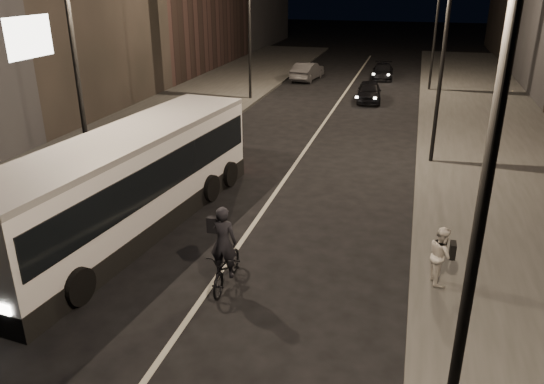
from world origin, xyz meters
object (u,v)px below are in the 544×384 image
Objects in this scene: city_bus at (130,179)px; car_mid at (307,71)px; streetlight_right_mid at (438,35)px; pedestrian_woman at (441,255)px; streetlight_left_far at (253,14)px; car_near at (369,91)px; streetlight_right_far at (433,11)px; cyclist_on_bicycle at (226,260)px; streetlight_right_near at (466,165)px; streetlight_left_near at (82,51)px; car_far at (383,71)px.

city_bus reaches higher than car_mid.
streetlight_right_mid reaches higher than pedestrian_woman.
car_near is at bearing 13.76° from streetlight_left_far.
streetlight_right_far reaches higher than pedestrian_woman.
streetlight_left_far is 1.94× the size of car_mid.
city_bus is at bearing 146.65° from cyclist_on_bicycle.
city_bus reaches higher than car_near.
pedestrian_woman is (0.37, -10.00, -4.43)m from streetlight_right_mid.
streetlight_right_near is at bearing 163.35° from pedestrian_woman.
car_near is at bearing -2.96° from pedestrian_woman.
streetlight_left_near is 8.08m from cyclist_on_bicycle.
car_near is (-3.51, 11.75, -4.73)m from streetlight_right_mid.
car_far is (5.59, 2.20, -0.12)m from car_mid.
pedestrian_woman is at bearing -85.85° from car_far.
streetlight_right_far is 7.20m from car_far.
pedestrian_woman reaches higher than car_mid.
streetlight_left_near is 29.62m from car_far.
streetlight_right_mid is (0.00, 16.00, 0.00)m from streetlight_right_near.
cyclist_on_bicycle is (5.73, -3.38, -4.59)m from streetlight_left_near.
streetlight_right_far is at bearing 78.11° from cyclist_on_bicycle.
pedestrian_woman is at bearing -10.27° from streetlight_left_near.
streetlight_left_near is 2.08× the size of car_far.
car_mid is at bearing 95.87° from cyclist_on_bicycle.
city_bus is at bearing -27.77° from streetlight_left_near.
car_far is (-3.62, 30.28, -0.37)m from pedestrian_woman.
cyclist_on_bicycle is at bearing -113.43° from streetlight_right_mid.
streetlight_right_far is 28.20m from cyclist_on_bicycle.
streetlight_left_far is at bearing -128.49° from car_far.
car_mid is (-8.84, 34.07, -4.67)m from streetlight_right_near.
car_far is at bearing 85.24° from city_bus.
car_far is at bearing 127.19° from streetlight_right_far.
streetlight_right_near and streetlight_right_far have the same top height.
car_mid is at bearing -161.16° from car_far.
car_far is (5.69, 29.19, -1.13)m from city_bus.
streetlight_right_far is 1.00× the size of streetlight_left_near.
streetlight_left_far reaches higher than cyclist_on_bicycle.
car_mid is at bearing 125.35° from car_near.
pedestrian_woman is at bearing -87.85° from streetlight_right_mid.
pedestrian_woman reaches higher than car_near.
car_near is (-3.51, 27.75, -4.73)m from streetlight_right_near.
pedestrian_woman is (0.37, 6.00, -4.43)m from streetlight_right_near.
streetlight_right_near is 32.00m from streetlight_right_far.
streetlight_right_near is 1.00× the size of streetlight_right_mid.
car_near is at bearing 106.61° from streetlight_right_mid.
streetlight_right_mid is 5.25× the size of pedestrian_woman.
streetlight_left_far is (-10.66, -6.00, 0.00)m from streetlight_right_far.
pedestrian_woman is at bearing -0.40° from city_bus.
streetlight_left_far is 23.27m from pedestrian_woman.
streetlight_right_near is 7.47m from pedestrian_woman.
streetlight_right_far is 2.19× the size of car_near.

